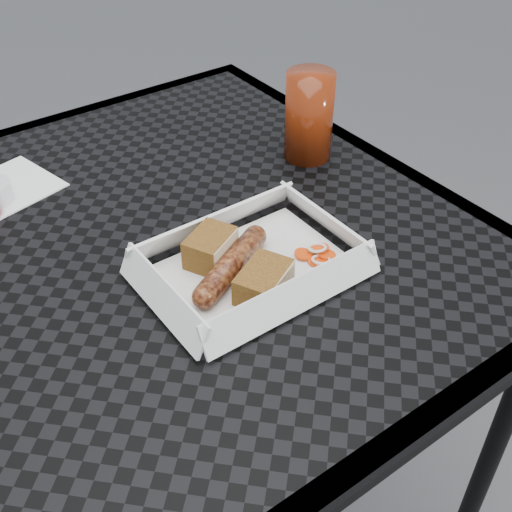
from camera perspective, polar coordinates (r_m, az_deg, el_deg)
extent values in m
cube|color=black|center=(0.82, -9.57, 0.79)|extent=(0.80, 0.80, 0.01)
cube|color=black|center=(0.61, 9.17, -18.49)|extent=(0.80, 0.03, 0.03)
cube|color=black|center=(1.13, -19.04, 10.35)|extent=(0.80, 0.03, 0.03)
cube|color=black|center=(1.02, 10.17, 8.48)|extent=(0.03, 0.80, 0.03)
cylinder|color=black|center=(1.09, 19.74, -17.33)|extent=(0.03, 0.03, 0.73)
cylinder|color=black|center=(1.42, -2.37, 1.30)|extent=(0.03, 0.03, 0.73)
cube|color=white|center=(0.76, -0.44, -1.25)|extent=(0.22, 0.15, 0.00)
cylinder|color=brown|center=(0.74, -2.22, -0.80)|extent=(0.12, 0.08, 0.03)
sphere|color=brown|center=(0.78, -0.07, 1.75)|extent=(0.03, 0.03, 0.03)
sphere|color=brown|center=(0.70, -4.63, -3.65)|extent=(0.03, 0.03, 0.03)
cube|color=brown|center=(0.76, -4.09, 0.73)|extent=(0.07, 0.07, 0.04)
cube|color=brown|center=(0.71, 0.67, -2.32)|extent=(0.08, 0.07, 0.03)
cylinder|color=#E93E0A|center=(0.77, 4.81, -0.26)|extent=(0.02, 0.02, 0.00)
torus|color=white|center=(0.77, 5.56, -0.23)|extent=(0.02, 0.02, 0.00)
cube|color=#B2D17F|center=(0.78, 5.34, 0.14)|extent=(0.02, 0.02, 0.00)
cube|color=white|center=(0.97, -21.16, 5.73)|extent=(0.14, 0.14, 0.00)
cylinder|color=#611C08|center=(0.95, 4.73, 12.29)|extent=(0.07, 0.07, 0.13)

